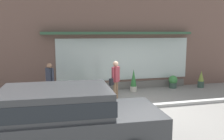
% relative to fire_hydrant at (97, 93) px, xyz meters
% --- Properties ---
extents(ground_plane, '(60.00, 60.00, 0.00)m').
position_rel_fire_hydrant_xyz_m(ground_plane, '(1.57, -0.71, -0.47)').
color(ground_plane, gray).
extents(curb_strip, '(14.00, 0.24, 0.12)m').
position_rel_fire_hydrant_xyz_m(curb_strip, '(1.57, -0.91, -0.41)').
color(curb_strip, '#B2B2AD').
rests_on(curb_strip, ground_plane).
extents(storefront, '(14.00, 0.81, 4.54)m').
position_rel_fire_hydrant_xyz_m(storefront, '(1.57, 2.47, 1.75)').
color(storefront, brown).
rests_on(storefront, ground_plane).
extents(fire_hydrant, '(0.40, 0.37, 0.96)m').
position_rel_fire_hydrant_xyz_m(fire_hydrant, '(0.00, 0.00, 0.00)').
color(fire_hydrant, '#4C8C47').
rests_on(fire_hydrant, ground_plane).
extents(pedestrian_with_handbag, '(0.54, 0.52, 1.67)m').
position_rel_fire_hydrant_xyz_m(pedestrian_with_handbag, '(0.83, 0.22, 0.50)').
color(pedestrian_with_handbag, brown).
rests_on(pedestrian_with_handbag, ground_plane).
extents(pedestrian_passerby, '(0.35, 0.43, 1.54)m').
position_rel_fire_hydrant_xyz_m(pedestrian_passerby, '(-1.76, 1.31, 0.42)').
color(pedestrian_passerby, '#8E333D').
rests_on(pedestrian_passerby, ground_plane).
extents(parked_car_dark_gray, '(4.47, 2.18, 1.60)m').
position_rel_fire_hydrant_xyz_m(parked_car_dark_gray, '(-1.51, -3.76, 0.43)').
color(parked_car_dark_gray, '#383A3D').
rests_on(parked_car_dark_gray, ground_plane).
extents(potted_plant_trailing_edge, '(0.38, 0.38, 0.70)m').
position_rel_fire_hydrant_xyz_m(potted_plant_trailing_edge, '(-0.52, 1.61, -0.11)').
color(potted_plant_trailing_edge, '#33473D').
rests_on(potted_plant_trailing_edge, ground_plane).
extents(potted_plant_window_right, '(0.44, 0.44, 0.64)m').
position_rel_fire_hydrant_xyz_m(potted_plant_window_right, '(4.32, 1.84, -0.13)').
color(potted_plant_window_right, '#33473D').
rests_on(potted_plant_window_right, ground_plane).
extents(potted_plant_window_left, '(0.32, 0.32, 0.87)m').
position_rel_fire_hydrant_xyz_m(potted_plant_window_left, '(5.76, 1.58, -0.06)').
color(potted_plant_window_left, '#33473D').
rests_on(potted_plant_window_left, ground_plane).
extents(potted_plant_window_center, '(0.32, 0.32, 1.09)m').
position_rel_fire_hydrant_xyz_m(potted_plant_window_center, '(2.11, 1.63, 0.05)').
color(potted_plant_window_center, '#B7B2A3').
rests_on(potted_plant_window_center, ground_plane).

